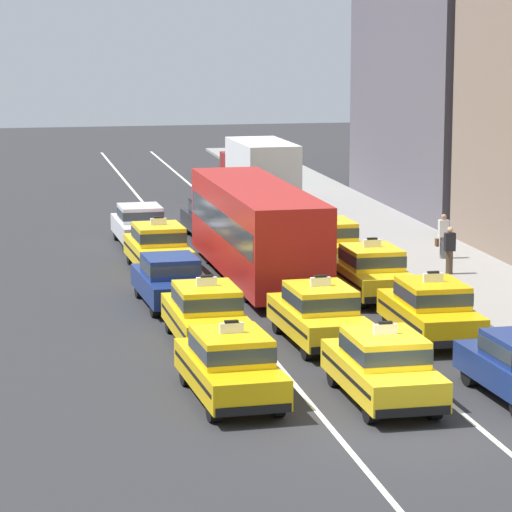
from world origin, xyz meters
The scene contains 20 objects.
ground_plane centered at (0.00, 0.00, 0.00)m, with size 160.00×160.00×0.00m, color #2B2B2D.
lane_stripe_left_center centered at (-1.60, 20.00, 0.00)m, with size 0.14×80.00×0.01m, color silver.
lane_stripe_center_right centered at (1.60, 20.00, 0.00)m, with size 0.14×80.00×0.01m, color silver.
sidewalk_curb centered at (7.20, 15.00, 0.07)m, with size 4.00×90.00×0.15m, color gray.
taxi_left_nearest centered at (-3.38, 2.88, 0.88)m, with size 2.03×4.64×1.96m.
taxi_left_second centered at (-3.08, 8.36, 0.88)m, with size 1.90×4.59×1.96m.
sedan_left_third centered at (-3.39, 13.43, 0.85)m, with size 1.98×4.39×1.58m.
taxi_left_fourth centered at (-3.04, 19.15, 0.88)m, with size 1.99×4.63×1.96m.
sedan_left_fifth centered at (-3.07, 24.57, 0.85)m, with size 1.89×4.35×1.58m.
taxi_center_nearest centered at (0.07, 2.08, 0.88)m, with size 1.87×4.58×1.96m.
taxi_center_second centered at (-0.06, 7.75, 0.88)m, with size 1.99×4.63×1.96m.
bus_center_third centered at (0.01, 16.93, 1.82)m, with size 2.71×11.24×3.22m.
sedan_center_fourth centered at (-0.09, 25.44, 0.85)m, with size 1.96×4.38×1.58m.
taxi_right_second centered at (3.12, 7.70, 0.88)m, with size 1.85×4.57×1.96m.
taxi_right_third centered at (3.01, 13.39, 0.88)m, with size 1.87×4.58×1.96m.
taxi_right_fourth centered at (3.06, 19.04, 0.88)m, with size 1.87×4.58×1.96m.
taxi_right_fifth centered at (3.19, 24.33, 0.88)m, with size 1.88×4.58×1.96m.
box_truck_right_sixth centered at (3.21, 32.49, 1.78)m, with size 2.47×7.03×3.27m.
pedestrian_near_crosswalk centered at (7.30, 18.86, 0.96)m, with size 0.47×0.24×1.62m.
pedestrian_mid_block centered at (6.54, 15.99, 0.97)m, with size 0.36×0.24×1.63m.
Camera 1 is at (-8.75, -27.21, 8.99)m, focal length 95.07 mm.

